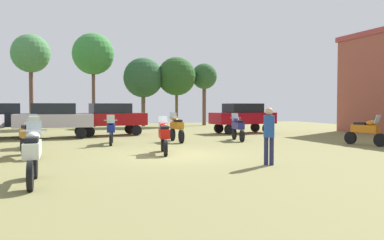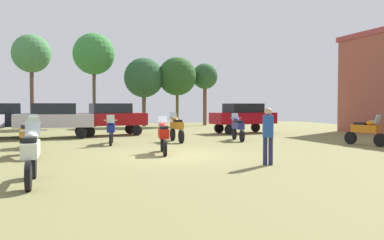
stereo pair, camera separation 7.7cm
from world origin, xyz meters
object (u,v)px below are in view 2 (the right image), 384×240
(motorcycle_3, at_px, (163,135))
(tree_2, at_px, (177,76))
(motorcycle_7, at_px, (29,137))
(motorcycle_11, at_px, (238,127))
(motorcycle_13, at_px, (32,131))
(tree_6, at_px, (31,54))
(tree_5, at_px, (205,77))
(tree_8, at_px, (144,78))
(motorcycle_10, at_px, (111,130))
(motorcycle_5, at_px, (31,153))
(car_3, at_px, (54,118))
(motorcycle_4, at_px, (177,127))
(car_1, at_px, (243,116))
(person_1, at_px, (268,131))
(motorcycle_12, at_px, (366,130))
(car_4, at_px, (111,117))
(tree_1, at_px, (94,54))

(motorcycle_3, bearing_deg, tree_2, 82.80)
(motorcycle_7, xyz_separation_m, motorcycle_11, (10.12, 3.83, -0.03))
(motorcycle_13, distance_m, tree_6, 16.43)
(tree_5, relative_size, tree_8, 0.95)
(tree_5, bearing_deg, tree_8, 179.94)
(motorcycle_3, xyz_separation_m, motorcycle_10, (-1.49, 4.43, -0.01))
(motorcycle_5, xyz_separation_m, car_3, (0.36, 13.88, 0.43))
(motorcycle_7, height_order, tree_6, tree_6)
(motorcycle_4, xyz_separation_m, motorcycle_7, (-6.81, -4.18, 0.01))
(motorcycle_3, bearing_deg, tree_5, 76.14)
(motorcycle_3, relative_size, motorcycle_10, 1.00)
(motorcycle_13, distance_m, tree_2, 19.60)
(car_1, distance_m, person_1, 14.46)
(motorcycle_13, xyz_separation_m, tree_2, (11.25, 15.61, 3.73))
(motorcycle_12, height_order, tree_2, tree_2)
(motorcycle_12, bearing_deg, tree_2, -96.44)
(motorcycle_4, distance_m, motorcycle_5, 11.50)
(motorcycle_11, xyz_separation_m, tree_6, (-11.15, 15.17, 5.26))
(motorcycle_12, height_order, car_4, car_4)
(person_1, xyz_separation_m, tree_5, (6.66, 24.01, 3.42))
(car_1, relative_size, tree_1, 0.55)
(motorcycle_12, height_order, car_3, car_3)
(motorcycle_5, bearing_deg, motorcycle_3, 47.66)
(person_1, relative_size, tree_6, 0.24)
(motorcycle_5, relative_size, motorcycle_7, 1.02)
(motorcycle_5, distance_m, car_4, 15.47)
(car_1, height_order, car_3, same)
(tree_6, bearing_deg, motorcycle_13, -86.54)
(motorcycle_7, relative_size, tree_8, 0.37)
(motorcycle_11, height_order, car_4, car_4)
(motorcycle_13, height_order, car_3, car_3)
(motorcycle_12, relative_size, tree_1, 0.26)
(motorcycle_12, bearing_deg, car_3, -49.47)
(motorcycle_7, height_order, motorcycle_10, motorcycle_7)
(car_3, height_order, car_4, same)
(tree_1, bearing_deg, motorcycle_10, -91.74)
(motorcycle_5, bearing_deg, motorcycle_7, 94.93)
(tree_1, height_order, tree_2, tree_1)
(motorcycle_10, bearing_deg, motorcycle_7, 57.74)
(motorcycle_5, distance_m, tree_2, 26.96)
(motorcycle_5, distance_m, tree_8, 26.36)
(motorcycle_11, bearing_deg, tree_2, 94.66)
(tree_8, bearing_deg, tree_1, 177.59)
(person_1, bearing_deg, tree_5, -77.79)
(car_3, xyz_separation_m, tree_1, (3.14, 11.22, 5.07))
(car_4, xyz_separation_m, tree_8, (4.12, 9.90, 3.13))
(motorcycle_4, distance_m, tree_6, 17.57)
(motorcycle_7, bearing_deg, tree_6, -104.32)
(motorcycle_13, xyz_separation_m, car_1, (12.94, 5.43, 0.44))
(motorcycle_7, distance_m, motorcycle_13, 3.46)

